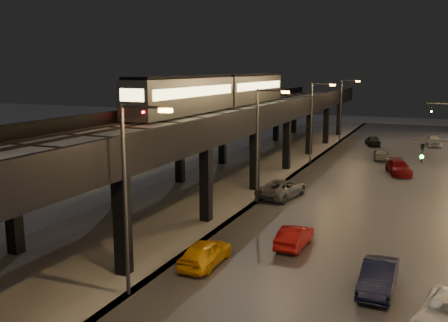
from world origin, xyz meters
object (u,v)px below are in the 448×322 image
(car_mid_dark, at_px, (381,155))
(car_onc_silver, at_px, (378,278))
(subway_train, at_px, (222,91))
(car_onc_white, at_px, (399,168))
(car_far_white, at_px, (373,141))
(car_taxi, at_px, (205,254))
(car_onc_red, at_px, (434,141))
(car_near_white, at_px, (294,237))
(car_mid_silver, at_px, (282,189))

(car_mid_dark, distance_m, car_onc_silver, 36.85)
(subway_train, xyz_separation_m, car_onc_silver, (18.55, -24.08, -7.55))
(subway_train, height_order, car_onc_white, subway_train)
(subway_train, height_order, car_far_white, subway_train)
(car_onc_silver, xyz_separation_m, car_onc_white, (-1.15, 28.65, -0.01))
(car_taxi, bearing_deg, car_onc_red, -101.78)
(car_near_white, distance_m, car_far_white, 43.05)
(car_taxi, relative_size, car_far_white, 1.03)
(car_taxi, bearing_deg, subway_train, -68.17)
(car_taxi, bearing_deg, car_far_white, -93.32)
(car_near_white, bearing_deg, car_far_white, -86.85)
(car_taxi, relative_size, car_onc_red, 0.92)
(subway_train, distance_m, car_onc_silver, 31.32)
(subway_train, bearing_deg, car_near_white, -56.14)
(subway_train, height_order, car_onc_red, subway_train)
(car_taxi, bearing_deg, car_near_white, -128.02)
(car_near_white, height_order, car_mid_silver, car_mid_silver)
(car_onc_white, bearing_deg, car_taxi, -121.47)
(car_mid_dark, relative_size, car_far_white, 1.05)
(car_onc_red, bearing_deg, car_near_white, -103.05)
(car_mid_dark, bearing_deg, car_mid_silver, 68.27)
(car_near_white, distance_m, car_onc_red, 46.25)
(car_mid_dark, relative_size, car_onc_red, 0.94)
(subway_train, relative_size, car_mid_dark, 7.80)
(car_near_white, bearing_deg, subway_train, -53.80)
(subway_train, bearing_deg, car_far_white, 61.40)
(car_onc_white, bearing_deg, subway_train, 178.27)
(car_mid_dark, height_order, car_onc_white, car_onc_white)
(car_far_white, xyz_separation_m, car_onc_red, (7.76, 2.64, 0.08))
(subway_train, xyz_separation_m, car_onc_red, (20.44, 25.90, -7.49))
(car_mid_dark, bearing_deg, car_taxi, 74.95)
(car_far_white, bearing_deg, car_onc_white, 87.42)
(car_near_white, distance_m, car_onc_silver, 6.79)
(car_mid_silver, relative_size, car_onc_silver, 1.25)
(car_onc_silver, distance_m, car_onc_red, 50.02)
(subway_train, relative_size, car_onc_silver, 7.70)
(car_taxi, distance_m, car_far_white, 47.78)
(car_mid_dark, distance_m, car_onc_red, 14.44)
(car_onc_silver, bearing_deg, car_far_white, 97.94)
(car_near_white, bearing_deg, car_onc_red, -96.56)
(car_taxi, bearing_deg, car_mid_silver, -88.19)
(car_near_white, relative_size, car_onc_silver, 0.90)
(car_mid_dark, bearing_deg, car_onc_white, 100.55)
(car_far_white, bearing_deg, car_onc_silver, 80.32)
(car_near_white, bearing_deg, car_mid_silver, -67.27)
(car_taxi, distance_m, car_mid_dark, 37.38)
(car_far_white, distance_m, car_onc_red, 8.20)
(car_mid_dark, height_order, car_onc_silver, car_onc_silver)
(car_mid_dark, height_order, car_onc_red, car_onc_red)
(subway_train, xyz_separation_m, car_mid_silver, (9.22, -8.86, -7.51))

